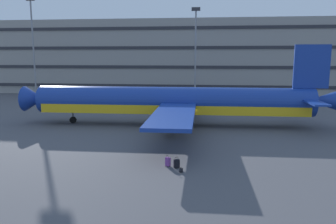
{
  "coord_description": "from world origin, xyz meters",
  "views": [
    {
      "loc": [
        2.29,
        -43.3,
        9.17
      ],
      "look_at": [
        -1.95,
        -6.38,
        3.0
      ],
      "focal_mm": 35.75,
      "sensor_mm": 36.0,
      "label": 1
    }
  ],
  "objects_px": {
    "backpack_black": "(181,170)",
    "suitcase_orange": "(168,162)",
    "suitcase_teal": "(177,164)",
    "airliner": "(175,102)"
  },
  "relations": [
    {
      "from": "airliner",
      "to": "suitcase_teal",
      "type": "height_order",
      "value": "airliner"
    },
    {
      "from": "suitcase_orange",
      "to": "backpack_black",
      "type": "bearing_deg",
      "value": -50.07
    },
    {
      "from": "suitcase_teal",
      "to": "backpack_black",
      "type": "bearing_deg",
      "value": -67.84
    },
    {
      "from": "backpack_black",
      "to": "suitcase_orange",
      "type": "bearing_deg",
      "value": 129.93
    },
    {
      "from": "backpack_black",
      "to": "airliner",
      "type": "bearing_deg",
      "value": 96.69
    },
    {
      "from": "suitcase_teal",
      "to": "suitcase_orange",
      "type": "bearing_deg",
      "value": 152.98
    },
    {
      "from": "suitcase_orange",
      "to": "suitcase_teal",
      "type": "relative_size",
      "value": 1.06
    },
    {
      "from": "suitcase_orange",
      "to": "airliner",
      "type": "bearing_deg",
      "value": 93.25
    },
    {
      "from": "airliner",
      "to": "suitcase_orange",
      "type": "distance_m",
      "value": 17.43
    },
    {
      "from": "suitcase_orange",
      "to": "suitcase_teal",
      "type": "xyz_separation_m",
      "value": [
        0.78,
        -0.4,
        -0.02
      ]
    }
  ]
}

